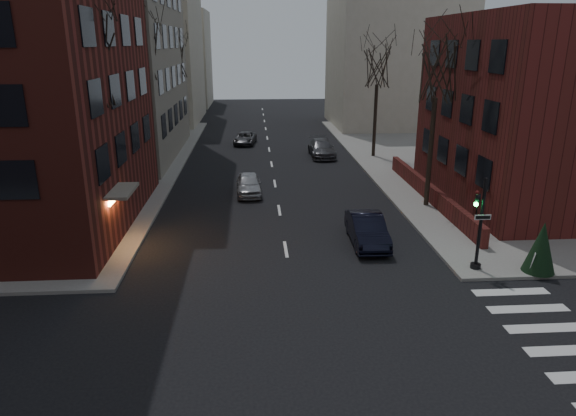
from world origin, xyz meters
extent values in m
cube|color=#571B19|center=(16.50, 19.00, 5.50)|extent=(12.00, 14.00, 11.00)
cube|color=#571B19|center=(9.30, 19.00, 0.65)|extent=(0.35, 16.00, 1.00)
cube|color=beige|center=(-15.00, 55.00, 9.00)|extent=(14.00, 16.00, 18.00)
cube|color=beige|center=(15.00, 50.00, 8.00)|extent=(14.00, 14.00, 16.00)
cube|color=beige|center=(-13.00, 72.00, 7.00)|extent=(10.00, 12.00, 14.00)
cylinder|color=black|center=(8.00, 9.00, 2.15)|extent=(0.14, 0.14, 4.00)
cylinder|color=black|center=(8.00, 9.00, 0.25)|extent=(0.44, 0.44, 0.20)
imported|color=black|center=(7.75, 9.00, 3.00)|extent=(0.16, 0.20, 1.00)
sphere|color=#19FF4C|center=(7.68, 8.95, 3.05)|extent=(0.18, 0.18, 0.18)
cube|color=white|center=(8.00, 8.88, 2.50)|extent=(0.70, 0.03, 0.22)
cylinder|color=#2D231C|center=(-8.80, 14.00, 3.47)|extent=(0.28, 0.28, 6.65)
cylinder|color=#2D231C|center=(-8.80, 26.00, 3.65)|extent=(0.28, 0.28, 7.00)
cylinder|color=#2D231C|center=(-8.80, 40.00, 3.30)|extent=(0.28, 0.28, 6.30)
cylinder|color=#2D231C|center=(8.80, 18.00, 3.30)|extent=(0.28, 0.28, 6.30)
cylinder|color=#2D231C|center=(8.80, 32.00, 3.12)|extent=(0.28, 0.28, 5.95)
cylinder|color=black|center=(-8.20, 22.00, 3.15)|extent=(0.12, 0.12, 6.00)
sphere|color=#FFA54C|center=(-8.20, 22.00, 6.25)|extent=(0.36, 0.36, 0.36)
cylinder|color=black|center=(-8.20, 42.00, 3.15)|extent=(0.12, 0.12, 6.00)
sphere|color=#FFA54C|center=(-8.20, 42.00, 6.25)|extent=(0.36, 0.36, 0.36)
imported|color=black|center=(4.00, 12.49, 0.73)|extent=(1.63, 4.47, 1.47)
imported|color=#A4A5A9|center=(-1.79, 21.52, 0.68)|extent=(1.74, 4.03, 1.35)
imported|color=#424247|center=(4.43, 32.64, 0.72)|extent=(2.05, 5.00, 1.45)
imported|color=#3C3B40|center=(-2.24, 38.79, 0.57)|extent=(2.38, 4.29, 1.14)
cube|color=silver|center=(10.31, 8.50, 0.63)|extent=(0.58, 0.70, 0.97)
cone|color=#163319|center=(10.50, 8.50, 1.25)|extent=(1.62, 1.62, 2.21)
camera|label=1|loc=(-1.44, -10.63, 9.41)|focal=32.00mm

